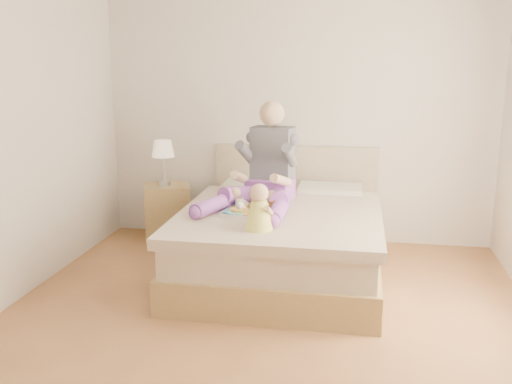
% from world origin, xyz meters
% --- Properties ---
extents(room, '(4.02, 4.22, 2.71)m').
position_xyz_m(room, '(0.08, 0.01, 1.51)').
color(room, brown).
rests_on(room, ground).
extents(bed, '(1.70, 2.18, 1.00)m').
position_xyz_m(bed, '(0.00, 1.08, 0.32)').
color(bed, olive).
rests_on(bed, ground).
extents(nightstand, '(0.58, 0.54, 0.57)m').
position_xyz_m(nightstand, '(-1.35, 1.88, 0.29)').
color(nightstand, olive).
rests_on(nightstand, ground).
extents(lamp, '(0.23, 0.23, 0.48)m').
position_xyz_m(lamp, '(-1.37, 1.87, 0.93)').
color(lamp, silver).
rests_on(lamp, nightstand).
extents(adult, '(0.80, 1.18, 0.93)m').
position_xyz_m(adult, '(-0.18, 1.18, 0.88)').
color(adult, '#753A92').
rests_on(adult, bed).
extents(tray, '(0.49, 0.42, 0.13)m').
position_xyz_m(tray, '(-0.23, 0.76, 0.64)').
color(tray, silver).
rests_on(tray, bed).
extents(baby, '(0.27, 0.32, 0.36)m').
position_xyz_m(baby, '(-0.09, 0.36, 0.75)').
color(baby, '#DED746').
rests_on(baby, bed).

